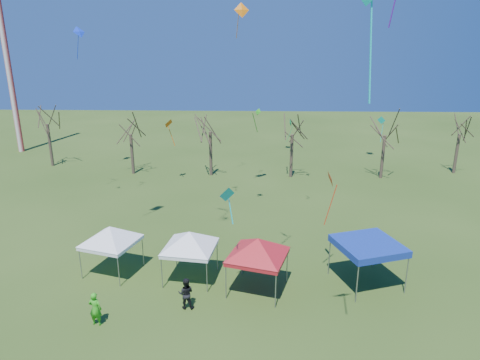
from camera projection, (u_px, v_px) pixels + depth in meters
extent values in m
plane|color=#2E4716|center=(210.00, 313.00, 22.11)|extent=(140.00, 140.00, 0.00)
cylinder|color=silver|center=(6.00, 51.00, 51.63)|extent=(0.70, 0.70, 25.00)
cylinder|color=#3D2D21|center=(50.00, 145.00, 48.16)|extent=(0.32, 0.32, 4.78)
cylinder|color=#3D2D21|center=(132.00, 154.00, 45.30)|extent=(0.32, 0.32, 4.28)
cylinder|color=#3D2D21|center=(211.00, 154.00, 44.70)|extent=(0.32, 0.32, 4.64)
cylinder|color=#3D2D21|center=(291.00, 156.00, 44.12)|extent=(0.32, 0.32, 4.49)
cylinder|color=#3D2D21|center=(383.00, 157.00, 43.77)|extent=(0.32, 0.32, 4.47)
cylinder|color=#3D2D21|center=(456.00, 154.00, 45.49)|extent=(0.32, 0.32, 4.23)
cylinder|color=gray|center=(81.00, 265.00, 25.06)|extent=(0.06, 0.06, 1.86)
cylinder|color=gray|center=(107.00, 246.00, 27.41)|extent=(0.06, 0.06, 1.86)
cylinder|color=gray|center=(119.00, 272.00, 24.26)|extent=(0.06, 0.06, 1.86)
cylinder|color=gray|center=(143.00, 252.00, 26.60)|extent=(0.06, 0.06, 1.86)
cube|color=white|center=(111.00, 242.00, 25.51)|extent=(3.48, 3.48, 0.22)
pyramid|color=white|center=(109.00, 226.00, 25.20)|extent=(3.78, 3.78, 0.93)
cylinder|color=gray|center=(162.00, 273.00, 24.09)|extent=(0.06, 0.06, 1.87)
cylinder|color=gray|center=(176.00, 252.00, 26.55)|extent=(0.06, 0.06, 1.87)
cylinder|color=gray|center=(207.00, 278.00, 23.67)|extent=(0.06, 0.06, 1.87)
cylinder|color=gray|center=(217.00, 256.00, 26.13)|extent=(0.06, 0.06, 1.87)
cube|color=white|center=(190.00, 248.00, 24.79)|extent=(3.15, 3.15, 0.22)
pyramid|color=white|center=(189.00, 232.00, 24.47)|extent=(3.93, 3.93, 0.93)
cylinder|color=gray|center=(226.00, 282.00, 23.09)|extent=(0.06, 0.06, 1.97)
cylinder|color=gray|center=(242.00, 259.00, 25.58)|extent=(0.06, 0.06, 1.97)
cylinder|color=gray|center=(276.00, 291.00, 22.25)|extent=(0.06, 0.06, 1.97)
cylinder|color=gray|center=(287.00, 267.00, 24.74)|extent=(0.06, 0.06, 1.97)
cube|color=#A81017|center=(258.00, 257.00, 23.58)|extent=(3.67, 3.67, 0.24)
pyramid|color=#A81017|center=(258.00, 238.00, 23.24)|extent=(4.01, 4.01, 0.99)
cylinder|color=gray|center=(357.00, 284.00, 22.69)|extent=(0.07, 0.07, 2.21)
cylinder|color=gray|center=(329.00, 258.00, 25.52)|extent=(0.07, 0.07, 2.21)
cylinder|color=gray|center=(407.00, 276.00, 23.54)|extent=(0.07, 0.07, 2.21)
cylinder|color=gray|center=(374.00, 251.00, 26.37)|extent=(0.07, 0.07, 2.21)
cube|color=navy|center=(368.00, 247.00, 24.15)|extent=(4.21, 4.21, 0.27)
cube|color=navy|center=(369.00, 244.00, 24.09)|extent=(4.21, 4.21, 0.13)
imported|color=black|center=(186.00, 293.00, 22.30)|extent=(0.85, 0.66, 1.73)
imported|color=green|center=(95.00, 309.00, 20.96)|extent=(0.70, 0.51, 1.78)
cone|color=blue|center=(79.00, 32.00, 41.29)|extent=(1.38, 1.48, 1.13)
cube|color=blue|center=(78.00, 47.00, 41.49)|extent=(0.57, 0.44, 2.25)
cone|color=red|center=(331.00, 179.00, 24.21)|extent=(0.48, 1.07, 1.01)
cube|color=red|center=(330.00, 205.00, 24.38)|extent=(0.62, 0.07, 2.47)
cone|color=#299E18|center=(258.00, 112.00, 40.13)|extent=(0.71, 0.68, 0.64)
cube|color=#299E18|center=(255.00, 123.00, 40.70)|extent=(0.53, 0.58, 1.89)
cube|color=purple|center=(393.00, 10.00, 17.29)|extent=(0.16, 0.34, 1.34)
cone|color=orange|center=(242.00, 10.00, 33.26)|extent=(1.31, 0.83, 1.19)
cube|color=orange|center=(237.00, 26.00, 33.53)|extent=(0.27, 0.71, 1.82)
cone|color=green|center=(291.00, 123.00, 41.44)|extent=(0.46, 0.86, 0.83)
cube|color=green|center=(290.00, 134.00, 41.50)|extent=(0.58, 0.21, 1.66)
cone|color=#0DC3BE|center=(227.00, 194.00, 21.72)|extent=(0.97, 0.85, 0.87)
cube|color=#0DC3BE|center=(231.00, 210.00, 22.12)|extent=(0.31, 0.41, 1.42)
cone|color=#DE500B|center=(168.00, 123.00, 41.08)|extent=(1.12, 1.30, 0.95)
cube|color=#DE500B|center=(171.00, 136.00, 41.79)|extent=(0.74, 0.38, 2.03)
cone|color=#0CB99F|center=(381.00, 120.00, 42.84)|extent=(0.80, 0.64, 0.82)
cube|color=#0CB99F|center=(382.00, 132.00, 43.11)|extent=(0.24, 0.32, 2.00)
cube|color=#0DD1C2|center=(371.00, 51.00, 13.15)|extent=(0.15, 0.48, 3.17)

